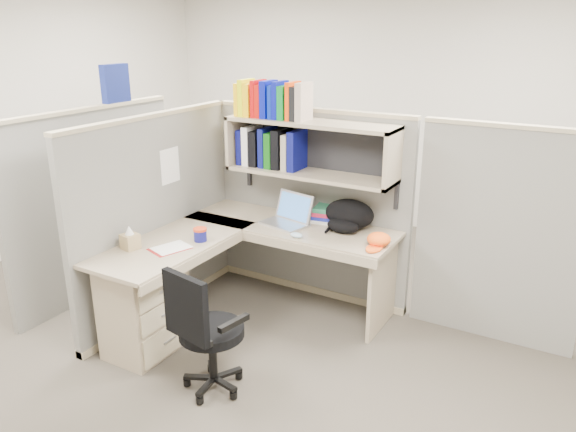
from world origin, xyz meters
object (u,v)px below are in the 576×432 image
Objects in this scene: desk at (185,286)px; snack_canister at (200,234)px; backpack at (347,216)px; task_chair at (208,349)px; laptop at (284,210)px.

desk is 0.40m from snack_canister.
backpack reaches higher than snack_canister.
backpack reaches higher than task_chair.
snack_canister is at bearing -108.31° from laptop.
backpack is at bearing 77.39° from task_chair.
task_chair is at bearing -49.91° from snack_canister.
backpack is at bearing 29.89° from laptop.
task_chair is at bearing -38.91° from desk.
snack_canister is at bearing -132.30° from backpack.
laptop is 0.89× the size of backpack.
laptop is 0.41× the size of task_chair.
laptop reaches higher than desk.
snack_canister is (-0.85, -0.76, -0.07)m from backpack.
snack_canister is at bearing 130.09° from task_chair.
snack_canister reaches higher than desk.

